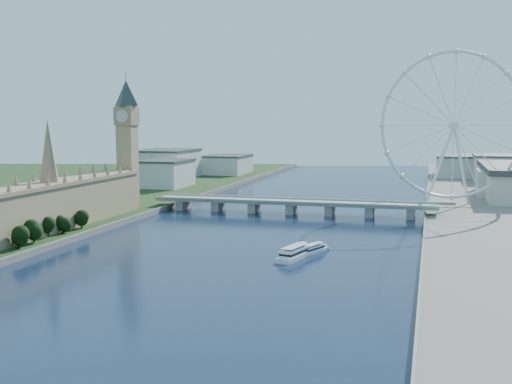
% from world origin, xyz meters
% --- Properties ---
extents(ground, '(2000.00, 2000.00, 0.00)m').
position_xyz_m(ground, '(0.00, 0.00, 0.00)').
color(ground, '#192F46').
rests_on(ground, ground).
extents(parliament_range, '(24.00, 200.00, 70.00)m').
position_xyz_m(parliament_range, '(-128.00, 170.00, 18.48)').
color(parliament_range, tan).
rests_on(parliament_range, ground).
extents(big_ben, '(20.02, 20.02, 110.00)m').
position_xyz_m(big_ben, '(-128.00, 278.00, 66.57)').
color(big_ben, tan).
rests_on(big_ben, ground).
extents(westminster_bridge, '(220.00, 22.00, 9.50)m').
position_xyz_m(westminster_bridge, '(0.00, 300.00, 6.63)').
color(westminster_bridge, gray).
rests_on(westminster_bridge, ground).
extents(london_eye, '(113.60, 39.12, 124.30)m').
position_xyz_m(london_eye, '(119.98, 355.08, 67.52)').
color(london_eye, silver).
rests_on(london_eye, ground).
extents(city_skyline, '(505.00, 280.00, 32.00)m').
position_xyz_m(city_skyline, '(39.22, 560.08, 16.96)').
color(city_skyline, beige).
rests_on(city_skyline, ground).
extents(tour_boat_near, '(16.22, 33.85, 7.27)m').
position_xyz_m(tour_boat_near, '(35.79, 141.31, 0.00)').
color(tour_boat_near, silver).
rests_on(tour_boat_near, ground).
extents(tour_boat_far, '(15.05, 25.79, 5.52)m').
position_xyz_m(tour_boat_far, '(42.37, 157.05, 0.00)').
color(tour_boat_far, silver).
rests_on(tour_boat_far, ground).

